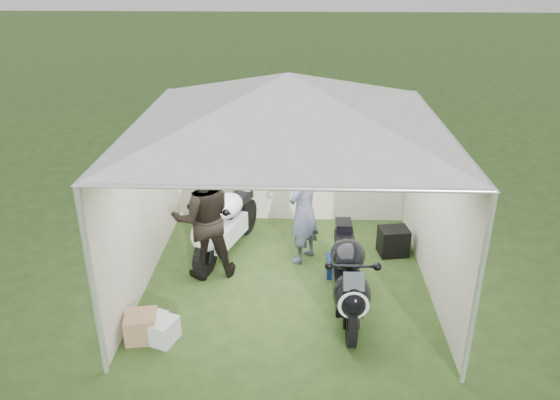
# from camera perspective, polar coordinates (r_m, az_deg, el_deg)

# --- Properties ---
(ground) EXTENTS (80.00, 80.00, 0.00)m
(ground) POSITION_cam_1_polar(r_m,az_deg,el_deg) (8.03, 0.73, -8.30)
(ground) COLOR #283D18
(ground) RESTS_ON ground
(canopy_tent) EXTENTS (5.66, 5.66, 3.00)m
(canopy_tent) POSITION_cam_1_polar(r_m,az_deg,el_deg) (7.02, 0.84, 9.84)
(canopy_tent) COLOR silver
(canopy_tent) RESTS_ON ground
(motorcycle_white) EXTENTS (0.92, 1.97, 1.00)m
(motorcycle_white) POSITION_cam_1_polar(r_m,az_deg,el_deg) (8.41, -5.96, -2.46)
(motorcycle_white) COLOR black
(motorcycle_white) RESTS_ON ground
(motorcycle_black) EXTENTS (0.46, 2.03, 1.00)m
(motorcycle_black) POSITION_cam_1_polar(r_m,az_deg,el_deg) (7.10, 7.11, -8.01)
(motorcycle_black) COLOR black
(motorcycle_black) RESTS_ON ground
(paddock_stand) EXTENTS (0.42, 0.27, 0.32)m
(paddock_stand) POSITION_cam_1_polar(r_m,az_deg,el_deg) (8.09, 6.42, -6.90)
(paddock_stand) COLOR #192CA8
(paddock_stand) RESTS_ON ground
(person_dark_jacket) EXTENTS (1.05, 0.92, 1.83)m
(person_dark_jacket) POSITION_cam_1_polar(r_m,az_deg,el_deg) (7.81, -8.06, -1.85)
(person_dark_jacket) COLOR black
(person_dark_jacket) RESTS_ON ground
(person_blue_jacket) EXTENTS (0.68, 0.75, 1.71)m
(person_blue_jacket) POSITION_cam_1_polar(r_m,az_deg,el_deg) (8.14, 2.51, -0.98)
(person_blue_jacket) COLOR slate
(person_blue_jacket) RESTS_ON ground
(equipment_box) EXTENTS (0.49, 0.42, 0.44)m
(equipment_box) POSITION_cam_1_polar(r_m,az_deg,el_deg) (8.75, 11.76, -4.25)
(equipment_box) COLOR black
(equipment_box) RESTS_ON ground
(crate_0) EXTENTS (0.54, 0.48, 0.30)m
(crate_0) POSITION_cam_1_polar(r_m,az_deg,el_deg) (7.01, -12.65, -13.01)
(crate_0) COLOR silver
(crate_0) RESTS_ON ground
(crate_1) EXTENTS (0.43, 0.43, 0.33)m
(crate_1) POSITION_cam_1_polar(r_m,az_deg,el_deg) (7.06, -14.28, -12.68)
(crate_1) COLOR #936E4C
(crate_1) RESTS_ON ground
(crate_2) EXTENTS (0.34, 0.31, 0.21)m
(crate_2) POSITION_cam_1_polar(r_m,az_deg,el_deg) (7.24, -12.88, -12.13)
(crate_2) COLOR #B6BBC0
(crate_2) RESTS_ON ground
(crate_3) EXTENTS (0.50, 0.43, 0.28)m
(crate_3) POSITION_cam_1_polar(r_m,az_deg,el_deg) (7.08, -14.25, -12.85)
(crate_3) COLOR olive
(crate_3) RESTS_ON ground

